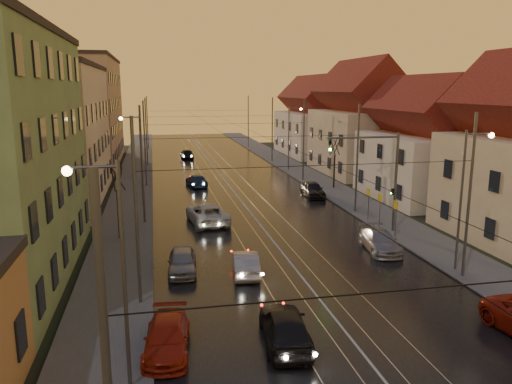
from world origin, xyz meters
TOP-DOWN VIEW (x-y plane):
  - road at (0.00, 40.00)m, footprint 16.00×120.00m
  - sidewalk_left at (-10.00, 40.00)m, footprint 4.00×120.00m
  - sidewalk_right at (10.00, 40.00)m, footprint 4.00×120.00m
  - tram_rail_0 at (-2.20, 40.00)m, footprint 0.06×120.00m
  - tram_rail_1 at (-0.77, 40.00)m, footprint 0.06×120.00m
  - tram_rail_2 at (0.77, 40.00)m, footprint 0.06×120.00m
  - tram_rail_3 at (2.20, 40.00)m, footprint 0.06×120.00m
  - apartment_left_2 at (-17.50, 34.00)m, footprint 10.00×20.00m
  - apartment_left_3 at (-17.50, 58.00)m, footprint 10.00×24.00m
  - house_right_2 at (17.00, 28.00)m, footprint 9.18×12.24m
  - house_right_3 at (17.00, 43.00)m, footprint 9.18×14.28m
  - house_right_4 at (17.00, 61.00)m, footprint 9.18×16.32m
  - catenary_pole_l_1 at (-8.60, 9.00)m, footprint 0.16×0.16m
  - catenary_pole_r_1 at (8.60, 9.00)m, footprint 0.16×0.16m
  - catenary_pole_l_2 at (-8.60, 24.00)m, footprint 0.16×0.16m
  - catenary_pole_r_2 at (8.60, 24.00)m, footprint 0.16×0.16m
  - catenary_pole_l_3 at (-8.60, 39.00)m, footprint 0.16×0.16m
  - catenary_pole_r_3 at (8.60, 39.00)m, footprint 0.16×0.16m
  - catenary_pole_l_4 at (-8.60, 54.00)m, footprint 0.16×0.16m
  - catenary_pole_r_4 at (8.60, 54.00)m, footprint 0.16×0.16m
  - catenary_pole_l_5 at (-8.60, 72.00)m, footprint 0.16×0.16m
  - catenary_pole_r_5 at (8.60, 72.00)m, footprint 0.16×0.16m
  - street_lamp_0 at (-9.10, 2.00)m, footprint 1.75×0.32m
  - street_lamp_1 at (9.10, 10.00)m, footprint 1.75×0.32m
  - street_lamp_2 at (-9.10, 30.00)m, footprint 1.75×0.32m
  - street_lamp_3 at (9.10, 46.00)m, footprint 1.75×0.32m
  - traffic_light_mast at (7.99, 18.00)m, footprint 5.30×0.32m
  - bare_tree_0 at (-10.20, 20.00)m, footprint 1.09×1.09m
  - bare_tree_2 at (10.40, 34.00)m, footprint 1.09×1.09m
  - driving_car_0 at (-2.76, 4.01)m, footprint 2.25×4.64m
  - driving_car_1 at (-2.93, 11.98)m, footprint 1.79×4.06m
  - driving_car_2 at (-3.88, 23.03)m, footprint 3.18×5.85m
  - driving_car_3 at (-3.40, 38.05)m, footprint 2.25×4.57m
  - driving_car_4 at (-3.00, 59.49)m, footprint 1.95×4.44m
  - parked_left_2 at (-7.47, 4.32)m, footprint 2.12×4.35m
  - parked_left_3 at (-6.37, 12.95)m, footprint 1.82×3.98m
  - parked_right_1 at (6.22, 14.28)m, footprint 2.42×4.74m
  - parked_right_2 at (7.04, 30.67)m, footprint 1.94×4.37m

SIDE VIEW (x-z plane):
  - road at x=0.00m, z-range 0.00..0.04m
  - tram_rail_0 at x=-2.20m, z-range 0.04..0.07m
  - tram_rail_1 at x=-0.77m, z-range 0.04..0.07m
  - tram_rail_2 at x=0.77m, z-range 0.04..0.07m
  - tram_rail_3 at x=2.20m, z-range 0.04..0.07m
  - sidewalk_left at x=-10.00m, z-range 0.00..0.15m
  - sidewalk_right at x=10.00m, z-range 0.00..0.15m
  - parked_left_2 at x=-7.47m, z-range 0.00..1.22m
  - driving_car_3 at x=-3.40m, z-range 0.00..1.28m
  - driving_car_1 at x=-2.93m, z-range 0.00..1.30m
  - parked_right_1 at x=6.22m, z-range 0.00..1.32m
  - parked_left_3 at x=-6.37m, z-range 0.00..1.32m
  - parked_right_2 at x=7.04m, z-range 0.00..1.46m
  - driving_car_4 at x=-3.00m, z-range 0.00..1.49m
  - driving_car_0 at x=-2.76m, z-range 0.00..1.53m
  - driving_car_2 at x=-3.88m, z-range 0.00..1.56m
  - bare_tree_0 at x=-10.20m, z-range -0.07..5.04m
  - bare_tree_2 at x=10.40m, z-range -0.07..5.04m
  - catenary_pole_l_1 at x=-8.60m, z-range 0.00..9.00m
  - catenary_pole_r_1 at x=8.60m, z-range 0.00..9.00m
  - catenary_pole_l_2 at x=-8.60m, z-range 0.00..9.00m
  - catenary_pole_r_2 at x=8.60m, z-range 0.00..9.00m
  - catenary_pole_l_3 at x=-8.60m, z-range 0.00..9.00m
  - catenary_pole_r_3 at x=8.60m, z-range 0.00..9.00m
  - catenary_pole_l_4 at x=-8.60m, z-range 0.00..9.00m
  - catenary_pole_r_4 at x=8.60m, z-range 0.00..9.00m
  - catenary_pole_l_5 at x=-8.60m, z-range 0.00..9.00m
  - catenary_pole_r_5 at x=8.60m, z-range 0.00..9.00m
  - traffic_light_mast at x=7.99m, z-range 1.00..8.20m
  - house_right_2 at x=17.00m, z-range 0.04..9.24m
  - street_lamp_0 at x=-9.10m, z-range 0.89..8.89m
  - street_lamp_1 at x=9.10m, z-range 0.89..8.89m
  - street_lamp_2 at x=-9.10m, z-range 0.89..8.89m
  - street_lamp_3 at x=9.10m, z-range 0.89..8.89m
  - house_right_4 at x=17.00m, z-range 0.05..10.05m
  - house_right_3 at x=17.00m, z-range 0.05..11.55m
  - apartment_left_2 at x=-17.50m, z-range 0.00..12.00m
  - apartment_left_3 at x=-17.50m, z-range 0.00..14.00m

